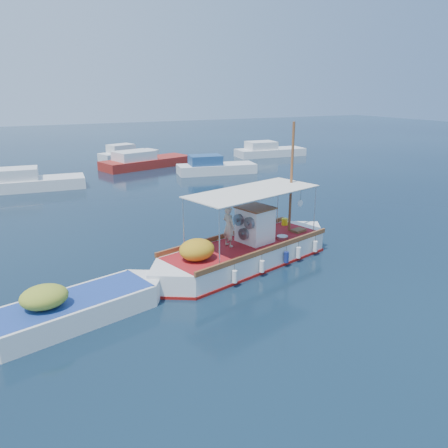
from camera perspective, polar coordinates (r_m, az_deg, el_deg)
name	(u,v)px	position (r m, az deg, el deg)	size (l,w,h in m)	color
ground	(250,255)	(19.11, 3.36, -4.07)	(160.00, 160.00, 0.00)	black
fishing_caique	(245,252)	(17.98, 2.81, -3.71)	(9.23, 4.32, 5.83)	white
dinghy	(72,311)	(14.59, -19.22, -10.68)	(6.50, 3.06, 1.64)	white
bg_boat_nw	(31,183)	(34.34, -23.95, 4.93)	(7.13, 3.01, 1.80)	silver
bg_boat_n	(144,162)	(41.23, -10.41, 7.96)	(8.87, 4.95, 1.80)	maroon
bg_boat_ne	(214,168)	(37.54, -1.28, 7.35)	(6.90, 3.32, 1.80)	silver
bg_boat_e	(268,152)	(47.78, 5.80, 9.40)	(7.63, 3.24, 1.80)	silver
bg_boat_far_n	(127,155)	(46.29, -12.50, 8.83)	(6.39, 3.74, 1.80)	silver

